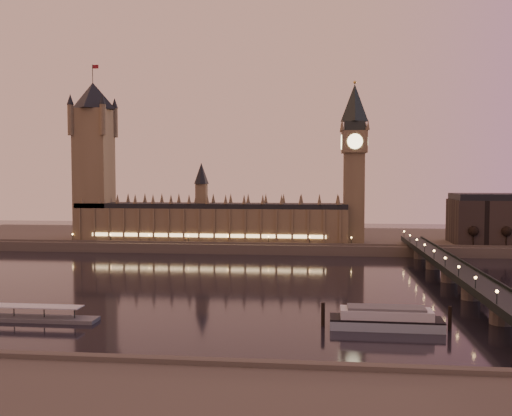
{
  "coord_description": "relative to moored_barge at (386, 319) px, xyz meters",
  "views": [
    {
      "loc": [
        31.93,
        -251.05,
        48.74
      ],
      "look_at": [
        0.07,
        35.0,
        32.93
      ],
      "focal_mm": 40.0,
      "sensor_mm": 36.0,
      "label": 1
    }
  ],
  "objects": [
    {
      "name": "pontoon_pier",
      "position": [
        -118.4,
        -2.8,
        -1.9
      ],
      "size": [
        45.25,
        7.54,
        12.07
      ],
      "color": "#595B5E",
      "rests_on": "ground"
    },
    {
      "name": "bare_tree_1",
      "position": [
        90.73,
        176.02,
        10.72
      ],
      "size": [
        5.23,
        5.23,
        10.64
      ],
      "color": "black",
      "rests_on": "ground"
    },
    {
      "name": "victoria_tower",
      "position": [
        -173.42,
        188.02,
        62.59
      ],
      "size": [
        31.68,
        31.68,
        118.0
      ],
      "color": "brown",
      "rests_on": "ground"
    },
    {
      "name": "palace_of_westminster",
      "position": [
        -93.55,
        188.01,
        18.51
      ],
      "size": [
        180.0,
        26.62,
        52.0
      ],
      "color": "brown",
      "rests_on": "ground"
    },
    {
      "name": "big_ben",
      "position": [
        0.57,
        188.01,
        60.75
      ],
      "size": [
        17.68,
        17.68,
        104.0
      ],
      "color": "brown",
      "rests_on": "ground"
    },
    {
      "name": "bare_tree_0",
      "position": [
        73.92,
        176.02,
        10.72
      ],
      "size": [
        5.23,
        5.23,
        10.64
      ],
      "color": "black",
      "rests_on": "ground"
    },
    {
      "name": "far_embankment",
      "position": [
        -23.42,
        232.02,
        -0.2
      ],
      "size": [
        560.0,
        130.0,
        6.0
      ],
      "primitive_type": "cube",
      "color": "#423D35",
      "rests_on": "ground"
    },
    {
      "name": "westminster_bridge",
      "position": [
        38.19,
        67.02,
        2.32
      ],
      "size": [
        13.2,
        260.0,
        15.3
      ],
      "color": "black",
      "rests_on": "ground"
    },
    {
      "name": "moored_barge",
      "position": [
        0.0,
        0.0,
        0.0
      ],
      "size": [
        41.35,
        10.61,
        7.58
      ],
      "rotation": [
        0.0,
        0.0,
        -0.02
      ],
      "color": "#8CA3B2",
      "rests_on": "ground"
    },
    {
      "name": "ground",
      "position": [
        -53.42,
        67.02,
        -3.2
      ],
      "size": [
        700.0,
        700.0,
        0.0
      ],
      "primitive_type": "plane",
      "color": "black",
      "rests_on": "ground"
    }
  ]
}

